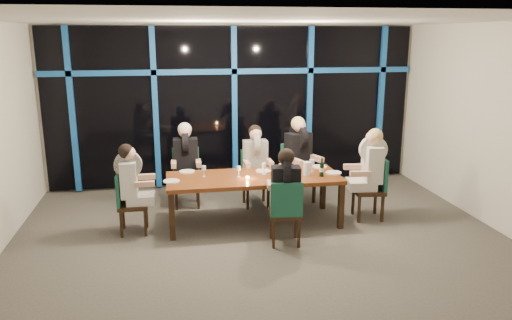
# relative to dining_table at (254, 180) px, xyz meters

# --- Properties ---
(room) EXTENTS (7.04, 7.00, 3.02)m
(room) POSITION_rel_dining_table_xyz_m (0.00, -0.80, 1.34)
(room) COLOR #56524C
(room) RESTS_ON ground
(window_wall) EXTENTS (6.86, 0.43, 2.94)m
(window_wall) POSITION_rel_dining_table_xyz_m (0.01, 2.13, 0.87)
(window_wall) COLOR black
(window_wall) RESTS_ON ground
(dining_table) EXTENTS (2.60, 1.00, 0.75)m
(dining_table) POSITION_rel_dining_table_xyz_m (0.00, 0.00, 0.00)
(dining_table) COLOR brown
(dining_table) RESTS_ON ground
(chair_far_left) EXTENTS (0.46, 0.46, 0.97)m
(chair_far_left) POSITION_rel_dining_table_xyz_m (-0.97, 1.06, -0.14)
(chair_far_left) COLOR black
(chair_far_left) RESTS_ON ground
(chair_far_mid) EXTENTS (0.45, 0.45, 0.94)m
(chair_far_mid) POSITION_rel_dining_table_xyz_m (0.17, 0.88, -0.16)
(chair_far_mid) COLOR black
(chair_far_mid) RESTS_ON ground
(chair_far_right) EXTENTS (0.60, 0.60, 1.01)m
(chair_far_right) POSITION_rel_dining_table_xyz_m (0.91, 0.94, -0.12)
(chair_far_right) COLOR black
(chair_far_right) RESTS_ON ground
(chair_end_left) EXTENTS (0.43, 0.43, 0.91)m
(chair_end_left) POSITION_rel_dining_table_xyz_m (-1.86, -0.06, -0.18)
(chair_end_left) COLOR black
(chair_end_left) RESTS_ON ground
(chair_end_right) EXTENTS (0.50, 0.50, 0.98)m
(chair_end_right) POSITION_rel_dining_table_xyz_m (1.88, -0.12, -0.13)
(chair_end_right) COLOR black
(chair_end_right) RESTS_ON ground
(chair_near_mid) EXTENTS (0.48, 0.48, 0.93)m
(chair_near_mid) POSITION_rel_dining_table_xyz_m (0.28, -0.90, -0.16)
(chair_near_mid) COLOR black
(chair_near_mid) RESTS_ON ground
(diner_far_left) EXTENTS (0.48, 0.60, 0.94)m
(diner_far_left) POSITION_rel_dining_table_xyz_m (-0.97, 0.98, 0.24)
(diner_far_left) COLOR black
(diner_far_left) RESTS_ON ground
(diner_far_mid) EXTENTS (0.47, 0.59, 0.91)m
(diner_far_mid) POSITION_rel_dining_table_xyz_m (0.17, 0.80, 0.21)
(diner_far_mid) COLOR black
(diner_far_mid) RESTS_ON ground
(diner_far_right) EXTENTS (0.61, 0.69, 0.98)m
(diner_far_right) POSITION_rel_dining_table_xyz_m (0.94, 0.86, 0.28)
(diner_far_right) COLOR black
(diner_far_right) RESTS_ON ground
(diner_end_left) EXTENTS (0.56, 0.45, 0.88)m
(diner_end_left) POSITION_rel_dining_table_xyz_m (-1.79, -0.07, 0.19)
(diner_end_left) COLOR black
(diner_end_left) RESTS_ON ground
(diner_end_right) EXTENTS (0.63, 0.51, 0.96)m
(diner_end_right) POSITION_rel_dining_table_xyz_m (1.80, -0.11, 0.25)
(diner_end_right) COLOR silver
(diner_end_right) RESTS_ON ground
(diner_near_mid) EXTENTS (0.49, 0.60, 0.90)m
(diner_near_mid) POSITION_rel_dining_table_xyz_m (0.29, -0.82, 0.21)
(diner_near_mid) COLOR black
(diner_near_mid) RESTS_ON ground
(plate_far_left) EXTENTS (0.24, 0.24, 0.01)m
(plate_far_left) POSITION_rel_dining_table_xyz_m (-0.98, 0.41, 0.08)
(plate_far_left) COLOR white
(plate_far_left) RESTS_ON dining_table
(plate_far_mid) EXTENTS (0.24, 0.24, 0.01)m
(plate_far_mid) POSITION_rel_dining_table_xyz_m (0.19, 0.24, 0.08)
(plate_far_mid) COLOR white
(plate_far_mid) RESTS_ON dining_table
(plate_far_right) EXTENTS (0.24, 0.24, 0.01)m
(plate_far_right) POSITION_rel_dining_table_xyz_m (1.13, 0.33, 0.08)
(plate_far_right) COLOR white
(plate_far_right) RESTS_ON dining_table
(plate_end_left) EXTENTS (0.24, 0.24, 0.01)m
(plate_end_left) POSITION_rel_dining_table_xyz_m (-1.22, -0.07, 0.08)
(plate_end_left) COLOR white
(plate_end_left) RESTS_ON dining_table
(plate_end_right) EXTENTS (0.24, 0.24, 0.01)m
(plate_end_right) POSITION_rel_dining_table_xyz_m (1.24, -0.05, 0.08)
(plate_end_right) COLOR white
(plate_end_right) RESTS_ON dining_table
(plate_near_mid) EXTENTS (0.24, 0.24, 0.01)m
(plate_near_mid) POSITION_rel_dining_table_xyz_m (0.36, -0.26, 0.08)
(plate_near_mid) COLOR white
(plate_near_mid) RESTS_ON dining_table
(wine_bottle) EXTENTS (0.07, 0.07, 0.29)m
(wine_bottle) POSITION_rel_dining_table_xyz_m (1.00, -0.20, 0.18)
(wine_bottle) COLOR black
(wine_bottle) RESTS_ON dining_table
(water_pitcher) EXTENTS (0.13, 0.12, 0.21)m
(water_pitcher) POSITION_rel_dining_table_xyz_m (0.80, -0.11, 0.17)
(water_pitcher) COLOR white
(water_pitcher) RESTS_ON dining_table
(tea_light) EXTENTS (0.05, 0.05, 0.03)m
(tea_light) POSITION_rel_dining_table_xyz_m (-0.11, -0.13, 0.08)
(tea_light) COLOR #FF9D4C
(tea_light) RESTS_ON dining_table
(wine_glass_a) EXTENTS (0.06, 0.06, 0.16)m
(wine_glass_a) POSITION_rel_dining_table_xyz_m (-0.23, -0.00, 0.19)
(wine_glass_a) COLOR silver
(wine_glass_a) RESTS_ON dining_table
(wine_glass_b) EXTENTS (0.07, 0.07, 0.18)m
(wine_glass_b) POSITION_rel_dining_table_xyz_m (0.17, 0.07, 0.20)
(wine_glass_b) COLOR silver
(wine_glass_b) RESTS_ON dining_table
(wine_glass_c) EXTENTS (0.06, 0.06, 0.16)m
(wine_glass_c) POSITION_rel_dining_table_xyz_m (0.43, 0.04, 0.19)
(wine_glass_c) COLOR white
(wine_glass_c) RESTS_ON dining_table
(wine_glass_d) EXTENTS (0.06, 0.06, 0.17)m
(wine_glass_d) POSITION_rel_dining_table_xyz_m (-0.74, 0.10, 0.19)
(wine_glass_d) COLOR silver
(wine_glass_d) RESTS_ON dining_table
(wine_glass_e) EXTENTS (0.08, 0.08, 0.19)m
(wine_glass_e) POSITION_rel_dining_table_xyz_m (0.93, 0.09, 0.21)
(wine_glass_e) COLOR white
(wine_glass_e) RESTS_ON dining_table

